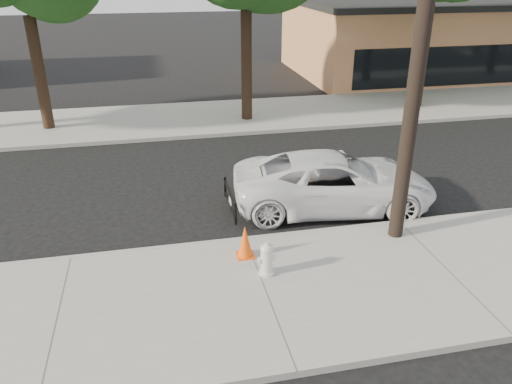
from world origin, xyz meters
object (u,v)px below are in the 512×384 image
fire_hydrant (267,260)px  traffic_cone (245,242)px  police_cruiser (334,181)px  utility_pole (421,41)px

fire_hydrant → traffic_cone: traffic_cone is taller
police_cruiser → traffic_cone: size_ratio=7.20×
police_cruiser → traffic_cone: bearing=135.3°
utility_pole → traffic_cone: bearing=-177.2°
fire_hydrant → traffic_cone: 0.84m
utility_pole → police_cruiser: size_ratio=1.65×
utility_pole → traffic_cone: size_ratio=11.90×
utility_pole → fire_hydrant: 5.52m
police_cruiser → fire_hydrant: police_cruiser is taller
police_cruiser → traffic_cone: (-2.90, -2.25, -0.24)m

